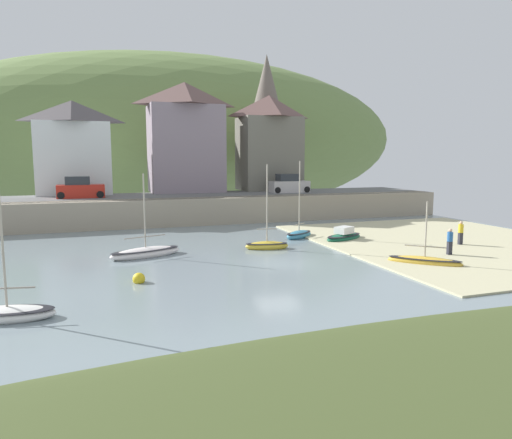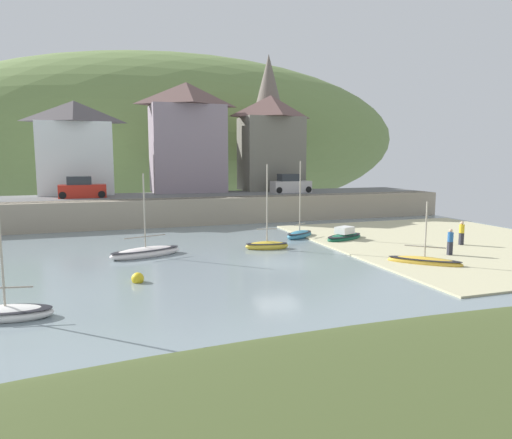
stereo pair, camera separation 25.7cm
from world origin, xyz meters
The scene contains 18 objects.
ground centered at (1.40, -9.56, 0.16)m, with size 48.00×41.00×0.61m.
quay_seawall centered at (0.00, 17.50, 1.36)m, with size 48.00×9.40×2.40m.
hillside_backdrop centered at (2.31, 55.20, 9.29)m, with size 80.00×44.00×26.54m.
waterfront_building_left centered at (-11.66, 25.20, 7.07)m, with size 7.23×4.53×9.16m.
waterfront_building_centre centered at (-0.55, 25.20, 8.22)m, with size 7.84×5.55×11.46m.
waterfront_building_right centered at (8.91, 25.20, 7.76)m, with size 6.86×5.20×10.52m.
church_with_spire centered at (10.07, 29.20, 10.58)m, with size 3.00×3.00×15.84m.
sailboat_blue_trim centered at (4.69, 7.43, 0.26)m, with size 3.05×2.57×5.93m.
sailboat_far_left centered at (7.69, -3.19, 0.22)m, with size 3.63×3.49×3.74m.
dinghy_open_wooden centered at (-13.09, -5.54, 0.24)m, with size 3.66×2.00×5.67m.
sailboat_tall_mast centered at (7.34, 5.30, 0.28)m, with size 3.85×2.73×1.15m.
sailboat_nearest_shore centered at (0.85, 4.10, 0.26)m, with size 3.03×1.56×5.75m.
fishing_boat_green centered at (-7.03, 4.22, 0.25)m, with size 4.71×2.73×5.24m.
parked_car_near_slipway centered at (-11.12, 20.70, 3.20)m, with size 4.15×1.82×1.95m.
parked_car_by_wall centered at (9.47, 20.70, 3.20)m, with size 4.12×1.82×1.95m.
person_on_slipway centered at (13.81, 0.76, 0.98)m, with size 0.34×0.34×1.62m.
person_near_water centered at (10.68, -1.75, 0.98)m, with size 0.34×0.34×1.62m.
mooring_buoy centered at (-7.96, -1.82, 0.18)m, with size 0.61×0.61×0.61m.
Camera 1 is at (-9.74, -24.49, 6.01)m, focal length 32.68 mm.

